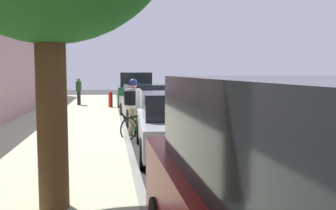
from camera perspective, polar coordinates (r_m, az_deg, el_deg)
ground at (r=11.68m, az=3.63°, el=-4.88°), size 62.47×62.47×0.00m
sidewalk at (r=11.52m, az=-17.27°, el=-4.88°), size 4.14×39.05×0.15m
curb_edge at (r=11.41m, az=-6.49°, el=-4.78°), size 0.16×39.05×0.15m
lane_stripe_centre at (r=12.08m, az=16.31°, el=-4.73°), size 0.14×40.00×0.01m
lane_stripe_bike_edge at (r=11.57m, az=0.83°, el=-4.95°), size 0.12×39.05×0.01m
parked_suv_green_nearest at (r=21.19m, az=-4.98°, el=2.40°), size 2.13×4.78×1.99m
parked_sedan_grey_second at (r=15.15m, az=-3.46°, el=0.28°), size 2.05×4.50×1.52m
parked_sedan_silver_mid at (r=9.17m, az=1.08°, el=-2.89°), size 2.00×4.48×1.52m
bicycle_at_curb at (r=11.39m, az=-4.16°, el=-3.28°), size 1.34×1.16×0.75m
cyclist_with_backpack at (r=11.71m, az=-5.40°, el=0.64°), size 0.55×0.53×1.81m
pedestrian_on_phone at (r=21.67m, az=-13.55°, el=2.32°), size 0.30×0.61×1.56m
fire_hydrant at (r=19.95m, az=-8.82°, el=0.88°), size 0.22×0.22×0.84m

